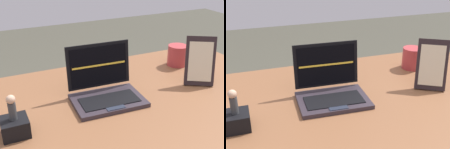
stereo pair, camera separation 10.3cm
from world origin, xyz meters
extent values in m
cube|color=brown|center=(0.00, 0.00, 0.73)|extent=(1.39, 0.83, 0.04)
cylinder|color=black|center=(0.64, 0.36, 0.35)|extent=(0.05, 0.05, 0.71)
cube|color=#2D252D|center=(-0.03, 0.04, 0.75)|extent=(0.25, 0.18, 0.01)
cube|color=black|center=(-0.03, 0.03, 0.76)|extent=(0.21, 0.10, 0.00)
cube|color=#1F2534|center=(-0.03, -0.03, 0.76)|extent=(0.06, 0.03, 0.00)
cube|color=black|center=(-0.03, 0.13, 0.85)|extent=(0.24, 0.04, 0.16)
cube|color=black|center=(-0.03, 0.12, 0.85)|extent=(0.21, 0.03, 0.14)
cube|color=yellow|center=(-0.03, 0.12, 0.85)|extent=(0.20, 0.01, 0.01)
cube|color=black|center=(0.36, 0.03, 0.84)|extent=(0.13, 0.11, 0.19)
cube|color=beige|center=(0.35, 0.02, 0.84)|extent=(0.10, 0.08, 0.15)
cube|color=black|center=(0.37, 0.05, 0.76)|extent=(0.02, 0.02, 0.03)
cube|color=black|center=(-0.35, -0.02, 0.77)|extent=(0.08, 0.08, 0.05)
cylinder|color=#333538|center=(-0.35, -0.02, 0.82)|extent=(0.02, 0.02, 0.05)
sphere|color=tan|center=(-0.35, -0.02, 0.86)|extent=(0.03, 0.03, 0.03)
cylinder|color=#B3383B|center=(0.40, 0.22, 0.79)|extent=(0.09, 0.09, 0.09)
torus|color=#B3383B|center=(0.46, 0.22, 0.80)|extent=(0.05, 0.01, 0.05)
camera|label=1|loc=(-0.40, -0.79, 1.26)|focal=47.17mm
camera|label=2|loc=(-0.31, -0.82, 1.26)|focal=47.17mm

